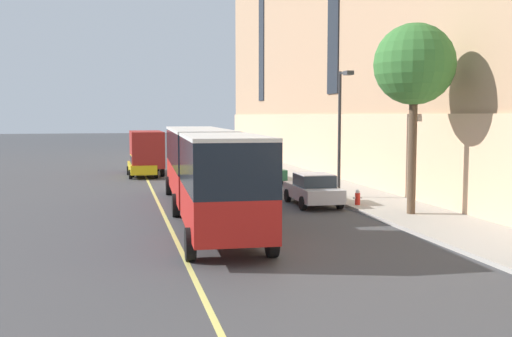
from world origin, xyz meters
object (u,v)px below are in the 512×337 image
street_tree_mid_block (414,66)px  fire_hydrant (358,197)px  parked_car_silver_1 (313,189)px  box_truck (146,150)px  city_bus (205,167)px  parked_car_green_2 (265,170)px  taxi_cab (142,166)px  parked_car_red_3 (228,157)px  street_lamp (341,120)px

street_tree_mid_block → fire_hydrant: street_tree_mid_block is taller
parked_car_silver_1 → box_truck: (-7.11, 16.75, 1.02)m
parked_car_silver_1 → street_tree_mid_block: size_ratio=0.55×
city_bus → parked_car_green_2: city_bus is taller
parked_car_green_2 → city_bus: bearing=-115.0°
street_tree_mid_block → fire_hydrant: size_ratio=11.12×
parked_car_silver_1 → fire_hydrant: parked_car_silver_1 is taller
city_bus → taxi_cab: size_ratio=3.90×
city_bus → parked_car_silver_1: (5.51, 1.93, -1.35)m
box_truck → fire_hydrant: box_truck is taller
parked_car_silver_1 → taxi_cab: (-7.47, 15.60, 0.00)m
parked_car_red_3 → fire_hydrant: parked_car_red_3 is taller
parked_car_red_3 → box_truck: size_ratio=0.59×
parked_car_green_2 → street_tree_mid_block: bearing=-78.5°
parked_car_red_3 → taxi_cab: bearing=-137.3°
city_bus → parked_car_silver_1: size_ratio=4.16×
parked_car_red_3 → street_tree_mid_block: bearing=-83.5°
parked_car_silver_1 → fire_hydrant: (1.80, -1.19, -0.29)m
street_lamp → fire_hydrant: 4.37m
street_tree_mid_block → street_lamp: 5.96m
parked_car_green_2 → box_truck: bearing=137.6°
street_lamp → parked_car_red_3: bearing=95.1°
taxi_cab → street_lamp: 17.43m
parked_car_green_2 → parked_car_red_3: (-0.12, 12.36, -0.00)m
street_tree_mid_block → parked_car_green_2: bearing=101.5°
taxi_cab → parked_car_green_2: bearing=-35.8°
box_truck → street_tree_mid_block: size_ratio=0.91×
taxi_cab → street_tree_mid_block: (10.48, -19.71, 5.62)m
parked_car_red_3 → city_bus: bearing=-102.7°
taxi_cab → parked_car_silver_1: bearing=-64.4°
parked_car_green_2 → street_lamp: street_lamp is taller
street_lamp → fire_hydrant: size_ratio=8.86×
parked_car_silver_1 → parked_car_green_2: bearing=89.3°
city_bus → taxi_cab: bearing=96.4°
parked_car_red_3 → parked_car_green_2: bearing=-89.4°
box_truck → taxi_cab: (-0.36, -1.14, -1.02)m
parked_car_red_3 → street_lamp: size_ratio=0.68×
parked_car_red_3 → street_lamp: bearing=-84.9°
street_tree_mid_block → street_lamp: size_ratio=1.25×
parked_car_silver_1 → taxi_cab: size_ratio=0.94×
parked_car_silver_1 → city_bus: bearing=-160.7°
parked_car_red_3 → taxi_cab: size_ratio=0.92×
box_truck → street_tree_mid_block: (10.12, -20.85, 4.60)m
box_truck → street_tree_mid_block: bearing=-64.1°
street_lamp → fire_hydrant: street_lamp is taller
city_bus → parked_car_red_3: (5.50, 24.42, -1.35)m
city_bus → parked_car_silver_1: city_bus is taller
parked_car_red_3 → fire_hydrant: (1.80, -23.69, -0.29)m
parked_car_red_3 → box_truck: bearing=-141.0°
city_bus → parked_car_green_2: bearing=65.0°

